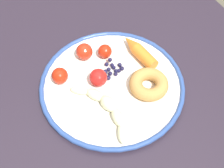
% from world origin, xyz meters
% --- Properties ---
extents(dining_table, '(0.98, 0.83, 0.75)m').
position_xyz_m(dining_table, '(0.00, 0.00, 0.65)').
color(dining_table, '#2B222E').
rests_on(dining_table, ground_plane).
extents(plate, '(0.36, 0.36, 0.02)m').
position_xyz_m(plate, '(0.04, -0.03, 0.76)').
color(plate, white).
rests_on(plate, dining_table).
extents(banana, '(0.19, 0.09, 0.03)m').
position_xyz_m(banana, '(0.10, -0.07, 0.78)').
color(banana, beige).
rests_on(banana, plate).
extents(carrot_orange, '(0.12, 0.05, 0.03)m').
position_xyz_m(carrot_orange, '(-0.01, 0.08, 0.78)').
color(carrot_orange, orange).
rests_on(carrot_orange, plate).
extents(donut, '(0.13, 0.13, 0.03)m').
position_xyz_m(donut, '(0.09, 0.05, 0.78)').
color(donut, '#C28B46').
rests_on(donut, plate).
extents(blueberry_pile, '(0.05, 0.06, 0.02)m').
position_xyz_m(blueberry_pile, '(0.01, -0.01, 0.77)').
color(blueberry_pile, '#191638').
rests_on(blueberry_pile, plate).
extents(tomato_near, '(0.04, 0.04, 0.04)m').
position_xyz_m(tomato_near, '(-0.05, 0.00, 0.78)').
color(tomato_near, red).
rests_on(tomato_near, plate).
extents(tomato_mid, '(0.04, 0.04, 0.04)m').
position_xyz_m(tomato_mid, '(-0.07, -0.05, 0.79)').
color(tomato_mid, red).
rests_on(tomato_mid, plate).
extents(tomato_far, '(0.04, 0.04, 0.04)m').
position_xyz_m(tomato_far, '(-0.03, -0.13, 0.78)').
color(tomato_far, red).
rests_on(tomato_far, plate).
extents(tomato_extra, '(0.04, 0.04, 0.04)m').
position_xyz_m(tomato_extra, '(0.02, -0.05, 0.79)').
color(tomato_extra, red).
rests_on(tomato_extra, plate).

